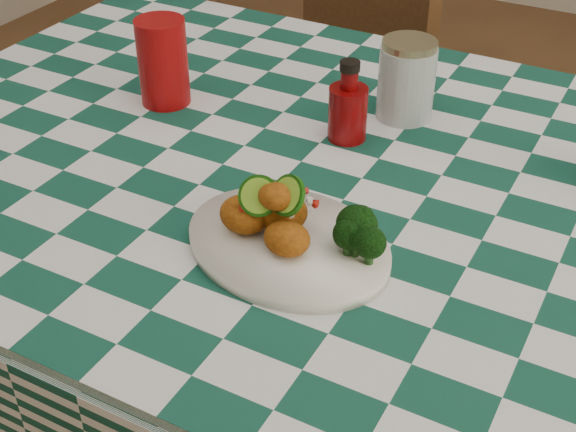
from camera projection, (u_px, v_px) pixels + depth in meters
The scene contains 8 objects.
dining_table at pixel (350, 364), 1.43m from camera, with size 1.66×1.06×0.79m, color #124737, non-canonical shape.
plate at pixel (288, 245), 1.05m from camera, with size 0.29×0.23×0.02m, color white, non-canonical shape.
fried_chicken_pile at pixel (279, 211), 1.03m from camera, with size 0.13×0.09×0.08m, color #B05A11, non-canonical shape.
broccoli_side at pixel (357, 237), 1.00m from camera, with size 0.08×0.08×0.06m, color black, non-canonical shape.
red_tumbler at pixel (163, 62), 1.36m from camera, with size 0.09×0.09×0.15m, color #910709.
ketchup_bottle at pixel (348, 101), 1.26m from camera, with size 0.06×0.06×0.13m, color #680506, non-canonical shape.
mason_jar at pixel (407, 79), 1.32m from camera, with size 0.09×0.09×0.14m, color #B2BCBA, non-canonical shape.
wooden_chair_left at pixel (302, 103), 2.03m from camera, with size 0.45×0.48×0.99m, color #472814, non-canonical shape.
Camera 1 is at (0.38, -0.94, 1.43)m, focal length 50.00 mm.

